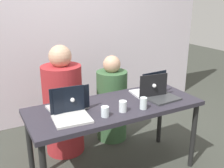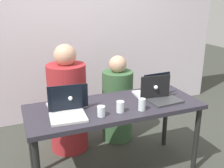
{
  "view_description": "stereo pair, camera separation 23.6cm",
  "coord_description": "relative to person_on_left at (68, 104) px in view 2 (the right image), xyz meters",
  "views": [
    {
      "loc": [
        -1.05,
        -1.91,
        1.66
      ],
      "look_at": [
        0.0,
        0.06,
        0.91
      ],
      "focal_mm": 42.0,
      "sensor_mm": 36.0,
      "label": 1
    },
    {
      "loc": [
        -0.84,
        -2.01,
        1.66
      ],
      "look_at": [
        0.0,
        0.06,
        0.91
      ],
      "focal_mm": 42.0,
      "sensor_mm": 36.0,
      "label": 2
    }
  ],
  "objects": [
    {
      "name": "person_on_left",
      "position": [
        0.0,
        0.0,
        0.0
      ],
      "size": [
        0.42,
        0.42,
        1.2
      ],
      "rotation": [
        0.0,
        0.0,
        3.13
      ],
      "color": "maroon",
      "rests_on": "ground"
    },
    {
      "name": "back_wall",
      "position": [
        0.3,
        0.87,
        0.77
      ],
      "size": [
        4.5,
        0.1,
        2.61
      ],
      "primitive_type": "cube",
      "color": "silver",
      "rests_on": "ground"
    },
    {
      "name": "laptop_front_left",
      "position": [
        -0.15,
        -0.69,
        0.25
      ],
      "size": [
        0.31,
        0.29,
        0.24
      ],
      "rotation": [
        0.0,
        0.0,
        -0.08
      ],
      "color": "silver",
      "rests_on": "desk"
    },
    {
      "name": "water_glass_center",
      "position": [
        0.28,
        -0.78,
        0.24
      ],
      "size": [
        0.07,
        0.07,
        0.1
      ],
      "color": "white",
      "rests_on": "desk"
    },
    {
      "name": "water_glass_right",
      "position": [
        0.47,
        -0.82,
        0.24
      ],
      "size": [
        0.06,
        0.06,
        0.1
      ],
      "color": "silver",
      "rests_on": "desk"
    },
    {
      "name": "person_on_right",
      "position": [
        0.59,
        0.0,
        -0.08
      ],
      "size": [
        0.38,
        0.38,
        1.03
      ],
      "rotation": [
        0.0,
        0.0,
        3.2
      ],
      "color": "#365C37",
      "rests_on": "ground"
    },
    {
      "name": "laptop_front_right",
      "position": [
        0.75,
        -0.67,
        0.25
      ],
      "size": [
        0.31,
        0.29,
        0.24
      ],
      "rotation": [
        0.0,
        0.0,
        0.07
      ],
      "color": "#343639",
      "rests_on": "desk"
    },
    {
      "name": "desk",
      "position": [
        0.3,
        -0.63,
        0.12
      ],
      "size": [
        1.58,
        0.63,
        0.73
      ],
      "color": "#2B2832",
      "rests_on": "ground"
    },
    {
      "name": "laptop_back_right",
      "position": [
        0.71,
        -0.56,
        0.24
      ],
      "size": [
        0.32,
        0.29,
        0.23
      ],
      "rotation": [
        0.0,
        0.0,
        3.03
      ],
      "color": "silver",
      "rests_on": "desk"
    },
    {
      "name": "laptop_back_left",
      "position": [
        -0.11,
        -0.53,
        0.24
      ],
      "size": [
        0.34,
        0.27,
        0.23
      ],
      "rotation": [
        0.0,
        0.0,
        3.21
      ],
      "color": "#AFB3B3",
      "rests_on": "desk"
    },
    {
      "name": "water_glass_left",
      "position": [
        0.11,
        -0.8,
        0.23
      ],
      "size": [
        0.07,
        0.07,
        0.09
      ],
      "color": "silver",
      "rests_on": "desk"
    }
  ]
}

